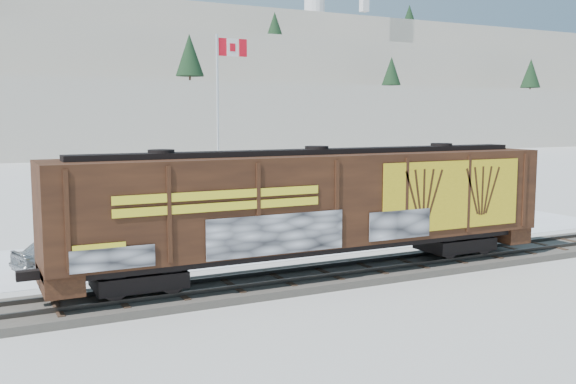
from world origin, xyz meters
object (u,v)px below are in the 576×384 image
hopper_railcar (317,203)px  car_white (260,228)px  flagpole (220,157)px  car_silver (65,252)px  car_dark (401,214)px

hopper_railcar → car_white: hopper_railcar is taller
flagpole → car_silver: bearing=-142.7°
flagpole → car_white: (0.03, -5.49, -3.32)m
flagpole → car_dark: flagpole is taller
hopper_railcar → car_silver: 10.76m
hopper_railcar → car_white: 8.54m
car_silver → car_dark: bearing=-102.6°
flagpole → car_silver: (-9.65, -7.35, -3.28)m
hopper_railcar → car_white: size_ratio=4.83×
car_silver → flagpole: bearing=-71.6°
hopper_railcar → car_dark: hopper_railcar is taller
hopper_railcar → car_white: bearing=81.3°
car_white → car_dark: (9.01, 0.20, 0.09)m
flagpole → car_white: bearing=-89.7°
car_white → car_dark: car_dark is taller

